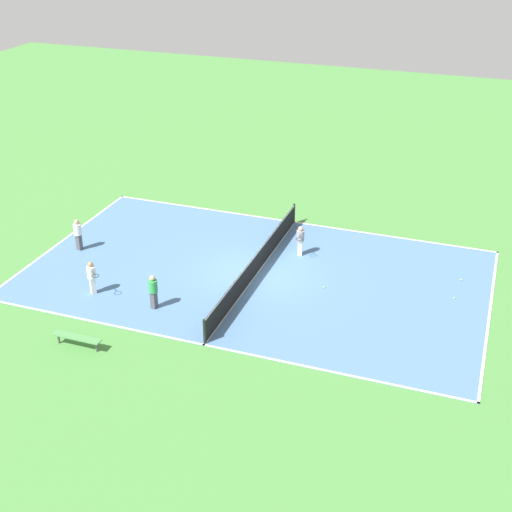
{
  "coord_description": "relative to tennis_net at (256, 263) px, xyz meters",
  "views": [
    {
      "loc": [
        25.37,
        9.11,
        14.99
      ],
      "look_at": [
        0.0,
        0.0,
        0.9
      ],
      "focal_mm": 50.0,
      "sensor_mm": 36.0,
      "label": 1
    }
  ],
  "objects": [
    {
      "name": "player_near_white",
      "position": [
        0.54,
        -8.46,
        0.33
      ],
      "size": [
        0.45,
        0.45,
        1.51
      ],
      "rotation": [
        0.0,
        0.0,
        4.42
      ],
      "color": "#4C4C51",
      "rests_on": "court_surface"
    },
    {
      "name": "player_far_white",
      "position": [
        3.79,
        -5.76,
        0.29
      ],
      "size": [
        0.87,
        0.92,
        1.45
      ],
      "rotation": [
        0.0,
        0.0,
        0.84
      ],
      "color": "white",
      "rests_on": "court_surface"
    },
    {
      "name": "tennis_net",
      "position": [
        0.0,
        0.0,
        0.0
      ],
      "size": [
        11.25,
        0.1,
        1.03
      ],
      "color": "black",
      "rests_on": "court_surface"
    },
    {
      "name": "player_baseline_gray",
      "position": [
        -2.37,
        1.27,
        0.28
      ],
      "size": [
        0.98,
        0.52,
        1.42
      ],
      "rotation": [
        0.0,
        0.0,
        0.21
      ],
      "color": "white",
      "rests_on": "court_surface"
    },
    {
      "name": "ground_plane",
      "position": [
        0.0,
        0.0,
        -0.55
      ],
      "size": [
        80.0,
        80.0,
        0.0
      ],
      "primitive_type": "plane",
      "color": "#47843D"
    },
    {
      "name": "bench",
      "position": [
        7.34,
        -4.27,
        -0.15
      ],
      "size": [
        0.36,
        1.89,
        0.45
      ],
      "rotation": [
        0.0,
        0.0,
        1.57
      ],
      "color": "#4C8C4C",
      "rests_on": "ground_plane"
    },
    {
      "name": "tennis_ball_midcourt",
      "position": [
        -0.78,
        8.31,
        -0.49
      ],
      "size": [
        0.07,
        0.07,
        0.07
      ],
      "primitive_type": "sphere",
      "color": "#CCE033",
      "rests_on": "court_surface"
    },
    {
      "name": "tennis_ball_near_net",
      "position": [
        -2.43,
        8.42,
        -0.49
      ],
      "size": [
        0.07,
        0.07,
        0.07
      ],
      "primitive_type": "sphere",
      "color": "#CCE033",
      "rests_on": "court_surface"
    },
    {
      "name": "court_surface",
      "position": [
        0.0,
        0.0,
        -0.54
      ],
      "size": [
        11.45,
        19.57,
        0.02
      ],
      "color": "#4C729E",
      "rests_on": "ground_plane"
    },
    {
      "name": "player_far_green",
      "position": [
        3.97,
        -2.88,
        0.3
      ],
      "size": [
        0.39,
        0.39,
        1.46
      ],
      "rotation": [
        0.0,
        0.0,
        3.04
      ],
      "color": "#4C4C51",
      "rests_on": "court_surface"
    },
    {
      "name": "tennis_ball_far_baseline",
      "position": [
        0.17,
        3.09,
        -0.49
      ],
      "size": [
        0.07,
        0.07,
        0.07
      ],
      "primitive_type": "sphere",
      "color": "#CCE033",
      "rests_on": "court_surface"
    }
  ]
}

